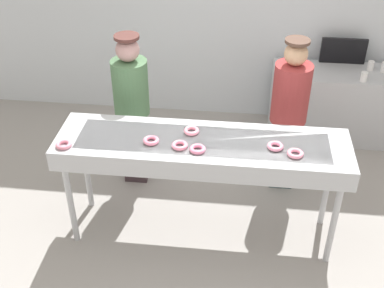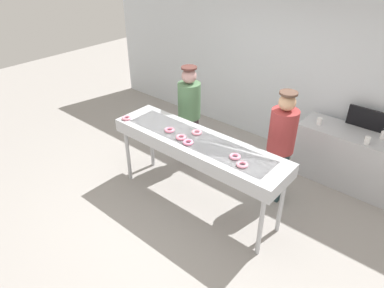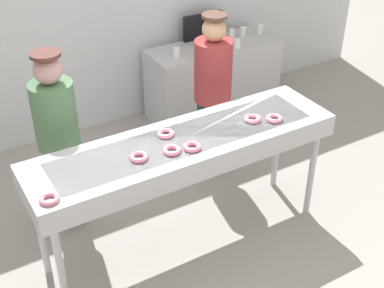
% 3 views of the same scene
% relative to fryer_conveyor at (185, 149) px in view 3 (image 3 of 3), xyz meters
% --- Properties ---
extents(ground_plane, '(16.00, 16.00, 0.00)m').
position_rel_fryer_conveyor_xyz_m(ground_plane, '(0.00, 0.00, -0.95)').
color(ground_plane, '#9E9993').
extents(back_wall, '(8.00, 0.12, 2.81)m').
position_rel_fryer_conveyor_xyz_m(back_wall, '(0.00, 2.31, 0.45)').
color(back_wall, silver).
rests_on(back_wall, ground).
extents(fryer_conveyor, '(2.51, 0.66, 1.05)m').
position_rel_fryer_conveyor_xyz_m(fryer_conveyor, '(0.00, 0.00, 0.00)').
color(fryer_conveyor, '#B7BABF').
rests_on(fryer_conveyor, ground).
extents(strawberry_donut_0, '(0.16, 0.16, 0.03)m').
position_rel_fryer_conveyor_xyz_m(strawberry_donut_0, '(0.77, -0.13, 0.11)').
color(strawberry_donut_0, pink).
rests_on(strawberry_donut_0, fryer_conveyor).
extents(strawberry_donut_1, '(0.14, 0.14, 0.03)m').
position_rel_fryer_conveyor_xyz_m(strawberry_donut_1, '(-0.03, -0.15, 0.11)').
color(strawberry_donut_1, pink).
rests_on(strawberry_donut_1, fryer_conveyor).
extents(strawberry_donut_2, '(0.16, 0.16, 0.03)m').
position_rel_fryer_conveyor_xyz_m(strawberry_donut_2, '(0.61, -0.04, 0.11)').
color(strawberry_donut_2, pink).
rests_on(strawberry_donut_2, fryer_conveyor).
extents(strawberry_donut_3, '(0.19, 0.19, 0.03)m').
position_rel_fryer_conveyor_xyz_m(strawberry_donut_3, '(-0.11, 0.12, 0.11)').
color(strawberry_donut_3, pink).
rests_on(strawberry_donut_3, fryer_conveyor).
extents(strawberry_donut_4, '(0.14, 0.14, 0.03)m').
position_rel_fryer_conveyor_xyz_m(strawberry_donut_4, '(-1.14, -0.21, 0.11)').
color(strawberry_donut_4, pink).
rests_on(strawberry_donut_4, fryer_conveyor).
extents(strawberry_donut_5, '(0.14, 0.14, 0.03)m').
position_rel_fryer_conveyor_xyz_m(strawberry_donut_5, '(-0.43, -0.07, 0.11)').
color(strawberry_donut_5, pink).
rests_on(strawberry_donut_5, fryer_conveyor).
extents(strawberry_donut_6, '(0.19, 0.19, 0.03)m').
position_rel_fryer_conveyor_xyz_m(strawberry_donut_6, '(-0.18, -0.12, 0.11)').
color(strawberry_donut_6, pink).
rests_on(strawberry_donut_6, fryer_conveyor).
extents(worker_baker, '(0.35, 0.35, 1.65)m').
position_rel_fryer_conveyor_xyz_m(worker_baker, '(-0.78, 0.74, -0.00)').
color(worker_baker, '#36282C').
rests_on(worker_baker, ground).
extents(worker_assistant, '(0.36, 0.36, 1.65)m').
position_rel_fryer_conveyor_xyz_m(worker_assistant, '(0.78, 0.82, -0.00)').
color(worker_assistant, '#1F3437').
rests_on(worker_assistant, ground).
extents(prep_counter, '(1.59, 0.59, 0.86)m').
position_rel_fryer_conveyor_xyz_m(prep_counter, '(1.46, 1.86, -0.52)').
color(prep_counter, '#B7BABF').
rests_on(prep_counter, ground).
extents(paper_cup_0, '(0.07, 0.07, 0.11)m').
position_rel_fryer_conveyor_xyz_m(paper_cup_0, '(1.64, 1.65, -0.04)').
color(paper_cup_0, white).
rests_on(paper_cup_0, prep_counter).
extents(paper_cup_1, '(0.07, 0.07, 0.11)m').
position_rel_fryer_conveyor_xyz_m(paper_cup_1, '(1.76, 1.94, -0.04)').
color(paper_cup_1, white).
rests_on(paper_cup_1, prep_counter).
extents(paper_cup_2, '(0.07, 0.07, 0.11)m').
position_rel_fryer_conveyor_xyz_m(paper_cup_2, '(2.14, 1.89, -0.04)').
color(paper_cup_2, white).
rests_on(paper_cup_2, prep_counter).
extents(paper_cup_3, '(0.07, 0.07, 0.11)m').
position_rel_fryer_conveyor_xyz_m(paper_cup_3, '(1.91, 1.92, -0.04)').
color(paper_cup_3, white).
rests_on(paper_cup_3, prep_counter).
extents(paper_cup_4, '(0.07, 0.07, 0.11)m').
position_rel_fryer_conveyor_xyz_m(paper_cup_4, '(0.91, 1.78, -0.04)').
color(paper_cup_4, white).
rests_on(paper_cup_4, prep_counter).
extents(menu_display, '(0.52, 0.04, 0.30)m').
position_rel_fryer_conveyor_xyz_m(menu_display, '(1.46, 2.11, 0.06)').
color(menu_display, black).
rests_on(menu_display, prep_counter).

